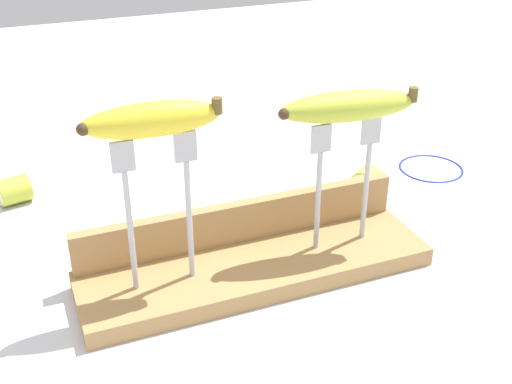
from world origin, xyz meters
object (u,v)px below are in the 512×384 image
object	(u,v)px
banana_chunk_near	(366,181)
wire_coil	(431,168)
banana_raised_left	(153,121)
banana_chunk_far	(13,190)
fork_stand_left	(159,201)
banana_raised_right	(350,107)
fork_stand_right	(346,173)

from	to	relation	value
banana_chunk_near	wire_coil	distance (m)	0.16
banana_raised_left	wire_coil	size ratio (longest dim) A/B	1.43
banana_raised_left	banana_chunk_far	xyz separation A→B (m)	(-0.16, 0.33, -0.22)
banana_raised_left	banana_chunk_far	size ratio (longest dim) A/B	2.85
fork_stand_left	wire_coil	bearing A→B (deg)	19.70
banana_raised_right	wire_coil	xyz separation A→B (m)	(0.28, 0.19, -0.22)
wire_coil	banana_chunk_near	bearing A→B (deg)	-166.68
wire_coil	banana_raised_right	bearing A→B (deg)	-146.34
fork_stand_right	banana_chunk_far	bearing A→B (deg)	140.28
banana_chunk_near	fork_stand_left	bearing A→B (deg)	-157.81
fork_stand_left	banana_chunk_far	world-z (taller)	fork_stand_left
fork_stand_left	banana_chunk_near	xyz separation A→B (m)	(0.37, 0.15, -0.12)
banana_raised_right	wire_coil	size ratio (longest dim) A/B	1.63
banana_raised_right	banana_chunk_near	size ratio (longest dim) A/B	3.20
fork_stand_left	banana_raised_right	bearing A→B (deg)	0.00
fork_stand_right	banana_chunk_far	xyz separation A→B (m)	(-0.40, 0.33, -0.11)
fork_stand_right	banana_raised_left	world-z (taller)	banana_raised_left
banana_chunk_far	wire_coil	world-z (taller)	banana_chunk_far
banana_raised_left	wire_coil	distance (m)	0.60
fork_stand_right	banana_raised_left	xyz separation A→B (m)	(-0.24, 0.00, 0.11)
banana_raised_left	fork_stand_right	bearing A→B (deg)	-0.00
banana_chunk_far	wire_coil	bearing A→B (deg)	-11.95
banana_raised_left	fork_stand_left	bearing A→B (deg)	-3.13
fork_stand_left	banana_raised_right	world-z (taller)	banana_raised_right
banana_chunk_near	banana_chunk_far	bearing A→B (deg)	161.18
fork_stand_left	banana_chunk_far	bearing A→B (deg)	115.32
fork_stand_left	banana_raised_right	distance (m)	0.25
banana_raised_left	wire_coil	bearing A→B (deg)	19.70
banana_raised_left	banana_raised_right	size ratio (longest dim) A/B	0.88
fork_stand_right	banana_raised_left	bearing A→B (deg)	180.00
fork_stand_left	fork_stand_right	xyz separation A→B (m)	(0.24, 0.00, -0.01)
wire_coil	fork_stand_left	bearing A→B (deg)	-160.30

